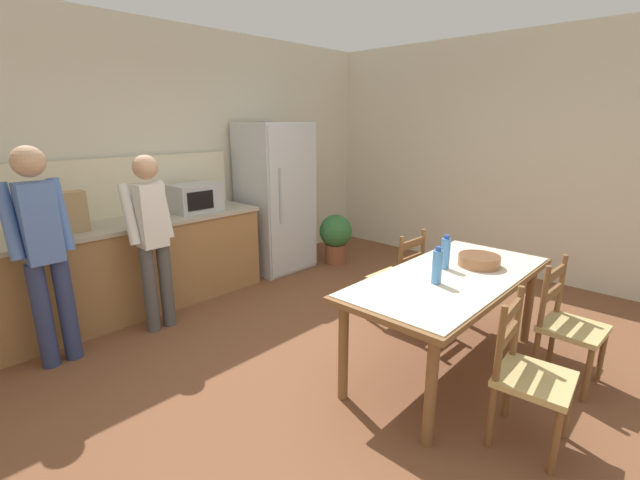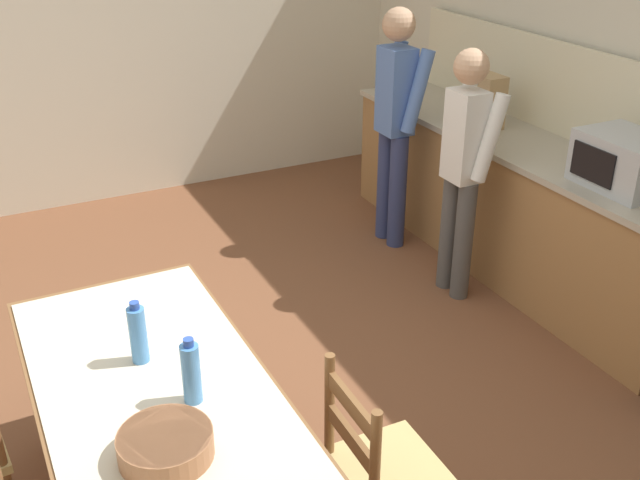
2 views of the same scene
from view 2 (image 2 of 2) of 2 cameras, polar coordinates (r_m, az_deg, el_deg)
ground_plane at (r=3.97m, az=-5.30°, el=-13.19°), size 8.32×8.32×0.00m
wall_left at (r=6.33m, az=-17.23°, el=15.50°), size 0.12×5.20×2.90m
kitchen_counter at (r=5.31m, az=14.24°, el=2.73°), size 3.09×0.66×0.93m
counter_splashback at (r=5.27m, az=17.82°, el=10.90°), size 3.05×0.03×0.60m
microwave at (r=4.48m, az=22.25°, el=5.55°), size 0.50×0.39×0.30m
paper_bag at (r=5.31m, az=12.56°, el=10.29°), size 0.24×0.16×0.36m
dining_table at (r=2.96m, az=-12.08°, el=-12.66°), size 1.92×0.88×0.77m
bottle_near_centre at (r=3.03m, az=-13.69°, el=-6.97°), size 0.07×0.07×0.27m
bottle_off_centre at (r=2.78m, az=-9.79°, el=-9.92°), size 0.07×0.07×0.27m
serving_bowl at (r=2.62m, az=-11.69°, el=-14.95°), size 0.32×0.32×0.09m
chair_side_far_right at (r=3.03m, az=4.62°, el=-17.16°), size 0.43×0.41×0.91m
person_at_sink at (r=5.36m, az=5.80°, el=9.32°), size 0.43×0.30×1.71m
person_at_counter at (r=4.72m, az=10.91°, el=5.78°), size 0.40×0.28×1.61m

